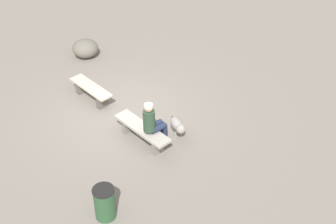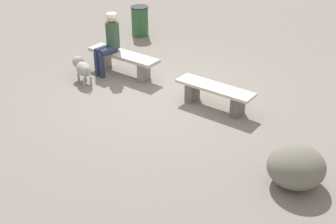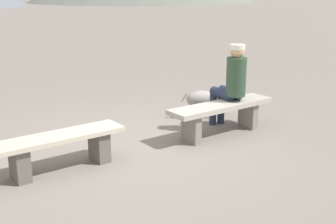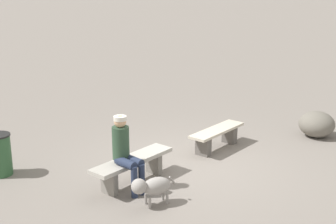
{
  "view_description": "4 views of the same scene",
  "coord_description": "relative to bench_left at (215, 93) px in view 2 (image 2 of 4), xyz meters",
  "views": [
    {
      "loc": [
        8.23,
        -5.93,
        7.61
      ],
      "look_at": [
        1.34,
        0.43,
        0.63
      ],
      "focal_mm": 49.78,
      "sensor_mm": 36.0,
      "label": 1
    },
    {
      "loc": [
        -4.99,
        6.34,
        4.05
      ],
      "look_at": [
        -1.01,
        1.04,
        0.38
      ],
      "focal_mm": 48.31,
      "sensor_mm": 36.0,
      "label": 2
    },
    {
      "loc": [
        -3.02,
        -4.79,
        2.07
      ],
      "look_at": [
        0.38,
        -0.14,
        0.44
      ],
      "focal_mm": 46.92,
      "sensor_mm": 36.0,
      "label": 3
    },
    {
      "loc": [
        6.57,
        5.04,
        3.47
      ],
      "look_at": [
        -0.4,
        -0.86,
        0.85
      ],
      "focal_mm": 49.56,
      "sensor_mm": 36.0,
      "label": 4
    }
  ],
  "objects": [
    {
      "name": "seated_person",
      "position": [
        2.68,
        -0.04,
        0.45
      ],
      "size": [
        0.34,
        0.63,
        1.31
      ],
      "rotation": [
        0.0,
        0.0,
        -0.08
      ],
      "color": "#2D4733",
      "rests_on": "ground"
    },
    {
      "name": "dog",
      "position": [
        2.8,
        0.67,
        0.03
      ],
      "size": [
        0.72,
        0.46,
        0.49
      ],
      "rotation": [
        0.0,
        0.0,
        5.89
      ],
      "color": "gray",
      "rests_on": "ground"
    },
    {
      "name": "bench_left",
      "position": [
        0.0,
        0.0,
        0.0
      ],
      "size": [
        1.52,
        0.41,
        0.44
      ],
      "rotation": [
        0.0,
        0.0,
        0.01
      ],
      "color": "#605B56",
      "rests_on": "ground"
    },
    {
      "name": "boulder",
      "position": [
        -2.14,
        1.28,
        -0.0
      ],
      "size": [
        1.13,
        1.14,
        0.59
      ],
      "primitive_type": "ellipsoid",
      "rotation": [
        0.0,
        0.0,
        0.95
      ],
      "color": "#6B665B",
      "rests_on": "ground"
    },
    {
      "name": "ground",
      "position": [
        1.18,
        0.17,
        -0.33
      ],
      "size": [
        210.0,
        210.0,
        0.06
      ],
      "primitive_type": "cube",
      "color": "gray"
    },
    {
      "name": "trash_bin",
      "position": [
        3.71,
        -2.27,
        0.1
      ],
      "size": [
        0.46,
        0.46,
        0.78
      ],
      "color": "#2D5633",
      "rests_on": "ground"
    },
    {
      "name": "bench_right",
      "position": [
        2.39,
        -0.15,
        0.05
      ],
      "size": [
        1.71,
        0.42,
        0.47
      ],
      "rotation": [
        0.0,
        0.0,
        0.01
      ],
      "color": "gray",
      "rests_on": "ground"
    }
  ]
}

